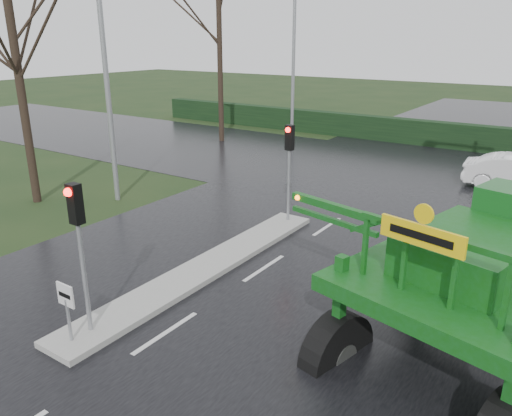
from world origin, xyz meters
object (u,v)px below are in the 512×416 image
Objects in this scene: keep_left_sign at (67,303)px; traffic_signal_mid at (289,153)px; traffic_signal_near at (78,227)px; crop_sprayer at (349,254)px; street_light_left_far at (298,43)px; street_light_left_near at (109,46)px.

keep_left_sign is 9.12m from traffic_signal_mid.
keep_left_sign is at bearing -90.00° from traffic_signal_mid.
traffic_signal_mid is at bearing 90.00° from traffic_signal_near.
street_light_left_far is at bearing 135.86° from crop_sprayer.
street_light_left_near reaches higher than keep_left_sign.
crop_sprayer is (11.75, -4.33, -3.75)m from street_light_left_near.
crop_sprayer is at bearing -50.20° from traffic_signal_mid.
crop_sprayer reaches higher than keep_left_sign.
crop_sprayer is (4.85, 2.68, -0.35)m from traffic_signal_near.
street_light_left_far is (0.00, 14.00, 0.00)m from street_light_left_near.
street_light_left_far is at bearing 108.17° from traffic_signal_near.
traffic_signal_mid is at bearing 12.21° from street_light_left_near.
street_light_left_near is 1.00× the size of street_light_left_far.
traffic_signal_mid reaches higher than keep_left_sign.
street_light_left_near is at bearing 172.97° from crop_sprayer.
keep_left_sign is 0.14× the size of street_light_left_far.
street_light_left_far reaches higher than traffic_signal_mid.
traffic_signal_near is 0.35× the size of street_light_left_near.
street_light_left_near is (-6.89, -1.49, 3.40)m from traffic_signal_mid.
crop_sprayer is (4.85, -5.82, -0.35)m from traffic_signal_mid.
traffic_signal_near and traffic_signal_mid have the same top height.
traffic_signal_near is (0.00, 0.49, 1.53)m from keep_left_sign.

